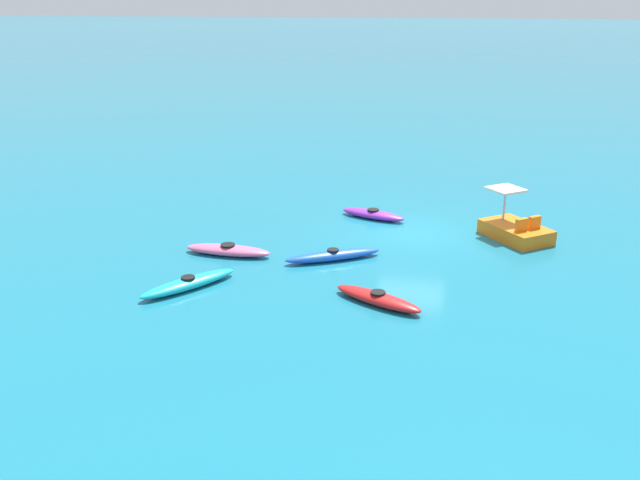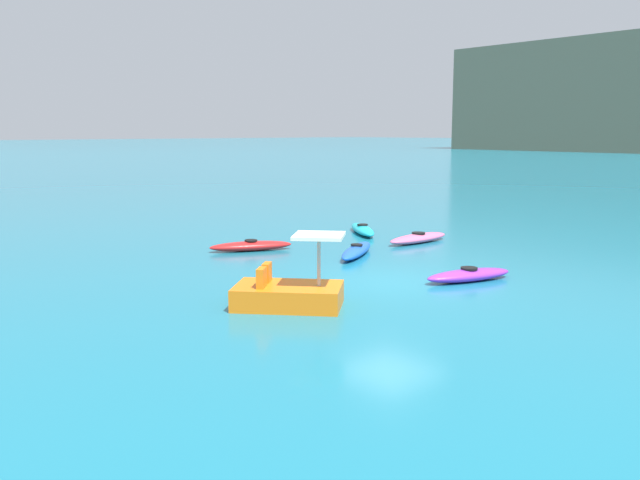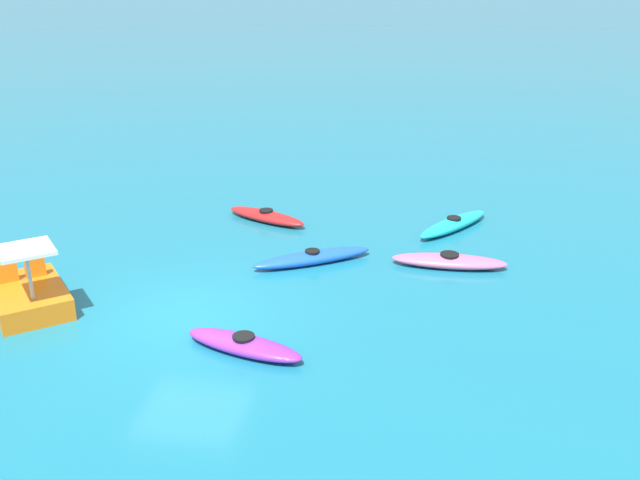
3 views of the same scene
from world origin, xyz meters
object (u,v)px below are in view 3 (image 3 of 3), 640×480
Objects in this scene: kayak_purple at (244,345)px; kayak_cyan at (454,224)px; pedal_boat_orange at (28,294)px; kayak_blue at (312,258)px; kayak_pink at (449,261)px; kayak_red at (266,216)px.

kayak_purple is 8.99m from kayak_cyan.
kayak_cyan is at bearing 152.24° from kayak_purple.
kayak_cyan is at bearing 125.75° from pedal_boat_orange.
kayak_pink is (-0.34, 3.50, 0.00)m from kayak_blue.
kayak_red and kayak_cyan have the same top height.
kayak_red is 5.58m from kayak_cyan.
kayak_pink is at bearing 112.79° from pedal_boat_orange.
pedal_boat_orange is (3.92, -9.34, 0.17)m from kayak_pink.
kayak_pink is at bearing 95.61° from kayak_blue.
kayak_blue is 3.59m from kayak_red.
kayak_red is 7.66m from pedal_boat_orange.
kayak_purple and kayak_pink have the same top height.
pedal_boat_orange is (6.59, -3.90, 0.17)m from kayak_red.
kayak_red is at bearing 149.41° from pedal_boat_orange.
kayak_cyan is at bearing 131.74° from kayak_blue.
kayak_blue is 1.10× the size of pedal_boat_orange.
pedal_boat_orange is at bearing -67.21° from kayak_pink.
kayak_red is at bearing -169.81° from kayak_purple.
kayak_red is 6.06m from kayak_pink.
kayak_purple and kayak_cyan have the same top height.
kayak_red is (-7.73, -1.39, -0.00)m from kayak_purple.
pedal_boat_orange reaches higher than kayak_blue.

